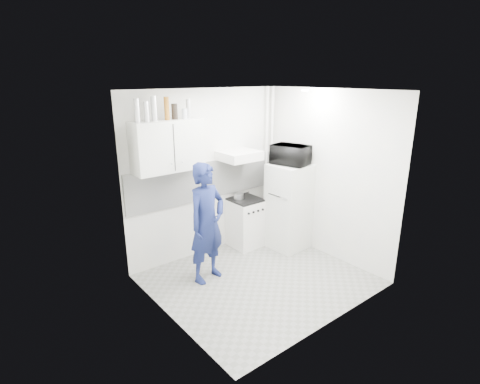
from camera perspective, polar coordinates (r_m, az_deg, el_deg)
floor at (r=5.47m, az=2.88°, el=-13.15°), size 2.80×2.80×0.00m
ceiling at (r=4.72m, az=3.37°, el=15.22°), size 2.80×2.80×0.00m
wall_back at (r=5.89m, az=-5.01°, el=2.79°), size 2.80×0.00×2.80m
wall_left at (r=4.19m, az=-11.39°, el=-3.60°), size 0.00×2.60×2.60m
wall_right at (r=5.93m, az=13.27°, el=2.49°), size 0.00×2.60×2.60m
person at (r=5.15m, az=-5.05°, el=-4.73°), size 0.68×0.52×1.69m
stove at (r=6.31m, az=0.85°, el=-4.74°), size 0.50×0.50×0.80m
fridge at (r=6.21m, az=7.42°, el=-2.22°), size 0.62×0.62×1.42m
stove_top at (r=6.17m, az=0.87°, el=-1.16°), size 0.48×0.48×0.03m
saucepan at (r=6.15m, az=-0.20°, el=-0.62°), size 0.16×0.16×0.09m
microwave at (r=5.98m, az=7.75°, el=5.64°), size 0.64×0.51×0.31m
bottle_a at (r=5.01m, az=-15.45°, el=11.88°), size 0.07×0.07×0.30m
bottle_b at (r=5.07m, az=-14.08°, el=11.82°), size 0.07×0.07×0.26m
bottle_c at (r=5.11m, az=-12.98°, el=12.28°), size 0.08×0.08×0.32m
bottle_d at (r=5.20m, az=-11.11°, el=12.39°), size 0.07×0.07×0.31m
canister_a at (r=5.26m, az=-9.94°, el=11.98°), size 0.08×0.08×0.21m
canister_b at (r=5.33m, az=-8.45°, el=11.74°), size 0.07×0.07×0.14m
bottle_e at (r=5.36m, az=-7.88°, el=12.46°), size 0.07×0.07×0.26m
upper_cabinet at (r=5.25m, az=-10.94°, el=6.91°), size 1.00×0.35×0.70m
range_hood at (r=5.89m, az=-0.06°, el=5.56°), size 0.60×0.50×0.14m
backsplash at (r=5.91m, az=-4.90°, el=1.83°), size 2.74×0.03×0.60m
pipe_a at (r=6.62m, az=4.78°, el=4.42°), size 0.05×0.05×2.60m
pipe_b at (r=6.54m, az=4.02°, el=4.28°), size 0.04×0.04×2.60m
ceiling_spot_fixture at (r=5.57m, az=9.88°, el=15.01°), size 0.10×0.10×0.02m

